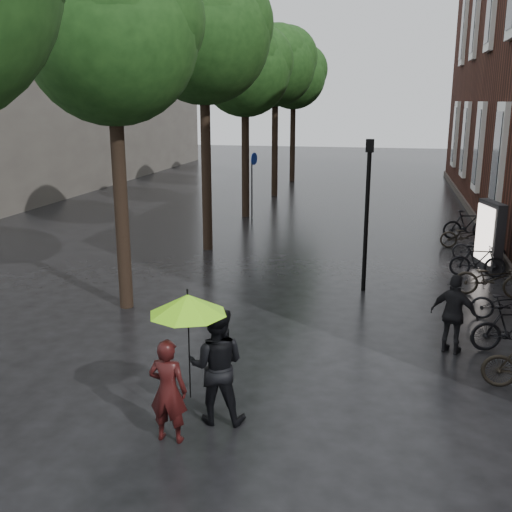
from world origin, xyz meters
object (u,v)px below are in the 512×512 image
(person_burgundy, at_px, (168,391))
(person_black, at_px, (217,365))
(parked_bicycles, at_px, (485,267))
(pedestrian_walking, at_px, (454,314))
(ad_lightbox, at_px, (489,236))
(lamp_post, at_px, (367,201))

(person_burgundy, distance_m, person_black, 0.88)
(parked_bicycles, bearing_deg, person_burgundy, -121.21)
(pedestrian_walking, bearing_deg, person_black, 66.06)
(person_black, bearing_deg, pedestrian_walking, -144.23)
(pedestrian_walking, relative_size, parked_bicycles, 0.13)
(pedestrian_walking, relative_size, ad_lightbox, 0.79)
(person_burgundy, bearing_deg, pedestrian_walking, -134.49)
(pedestrian_walking, height_order, lamp_post, lamp_post)
(person_burgundy, xyz_separation_m, person_black, (0.53, 0.69, 0.14))
(lamp_post, bearing_deg, person_black, -104.76)
(person_burgundy, distance_m, lamp_post, 8.39)
(person_black, relative_size, ad_lightbox, 0.92)
(parked_bicycles, xyz_separation_m, lamp_post, (-3.17, -1.35, 1.92))
(parked_bicycles, xyz_separation_m, ad_lightbox, (0.29, 1.55, 0.55))
(pedestrian_walking, height_order, parked_bicycles, pedestrian_walking)
(person_burgundy, relative_size, pedestrian_walking, 0.99)
(person_black, bearing_deg, parked_bicycles, -127.71)
(lamp_post, bearing_deg, parked_bicycles, 23.13)
(person_black, xyz_separation_m, pedestrian_walking, (3.79, 3.51, -0.13))
(pedestrian_walking, relative_size, lamp_post, 0.41)
(pedestrian_walking, bearing_deg, person_burgundy, 67.50)
(parked_bicycles, height_order, ad_lightbox, ad_lightbox)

